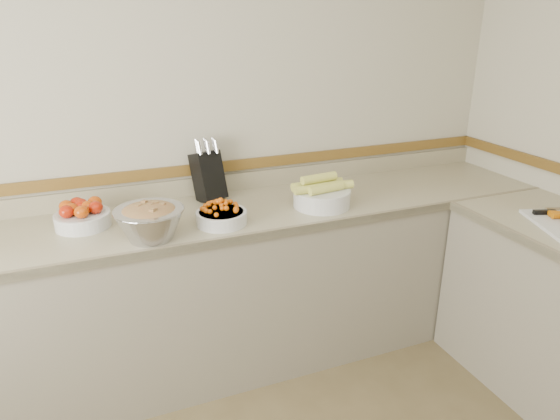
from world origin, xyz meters
name	(u,v)px	position (x,y,z in m)	size (l,w,h in m)	color
back_wall	(173,126)	(0.00, 2.00, 1.30)	(4.00, 4.00, 0.00)	#B4AE95
counter_back	(197,293)	(0.00, 1.68, 0.45)	(4.00, 0.65, 1.08)	gray
knife_block	(208,175)	(0.15, 1.90, 1.04)	(0.19, 0.21, 0.34)	black
tomato_bowl	(82,215)	(-0.51, 1.74, 0.96)	(0.26, 0.26, 0.13)	silver
cherry_tomato_bowl	(221,215)	(0.12, 1.53, 0.94)	(0.25, 0.25, 0.13)	silver
corn_bowl	(322,194)	(0.67, 1.56, 0.97)	(0.33, 0.30, 0.18)	silver
rhubarb_bowl	(150,220)	(-0.23, 1.47, 0.99)	(0.31, 0.31, 0.18)	#B2B2BA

